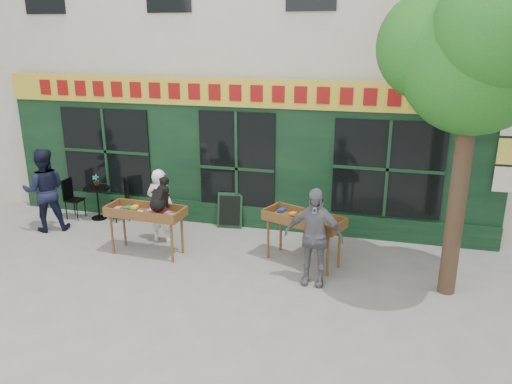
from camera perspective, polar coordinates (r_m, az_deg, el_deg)
ground at (r=9.41m, az=-6.24°, el=-8.84°), size 80.00×80.00×0.00m
building at (r=14.18m, az=2.22°, el=20.84°), size 14.00×7.26×10.00m
street_tree at (r=8.28m, az=24.26°, el=15.68°), size 3.05×2.90×5.60m
book_cart_center at (r=9.93m, az=-12.49°, el=-2.54°), size 1.53×0.69×0.99m
dog at (r=9.59m, az=-10.94°, el=-0.21°), size 0.37×0.62×0.60m
woman at (r=10.49m, az=-10.88°, el=-1.56°), size 0.59×0.40×1.57m
book_cart_right at (r=9.36m, az=5.45°, el=-3.46°), size 1.62×1.13×0.99m
man_right at (r=8.61m, az=6.61°, el=-5.09°), size 1.03×0.45×1.74m
bistro_table at (r=12.22m, az=-17.67°, el=-0.52°), size 0.60×0.60×0.76m
bistro_chair_left at (r=12.49m, az=-20.39°, el=-0.35°), size 0.38×0.38×0.95m
bistro_chair_right at (r=12.00m, az=-14.91°, el=-0.54°), size 0.51×0.51×0.95m
potted_plant at (r=12.12m, az=-17.84°, el=1.18°), size 0.19×0.15×0.31m
man_left at (r=11.81m, az=-23.01°, el=0.19°), size 1.13×1.07×1.84m
chalkboard at (r=11.19m, az=-3.02°, el=-2.11°), size 0.58×0.26×0.79m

